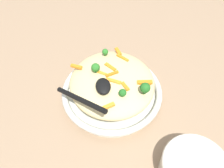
% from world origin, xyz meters
% --- Properties ---
extents(ground_plane, '(2.40, 2.40, 0.00)m').
position_xyz_m(ground_plane, '(0.00, 0.00, 0.00)').
color(ground_plane, '#9E7F60').
extents(serving_bowl, '(0.30, 0.30, 0.04)m').
position_xyz_m(serving_bowl, '(0.00, 0.00, 0.02)').
color(serving_bowl, silver).
rests_on(serving_bowl, ground_plane).
extents(pasta_mound, '(0.26, 0.25, 0.07)m').
position_xyz_m(pasta_mound, '(0.00, 0.00, 0.07)').
color(pasta_mound, '#DBC689').
rests_on(pasta_mound, serving_bowl).
extents(carrot_piece_0, '(0.03, 0.02, 0.01)m').
position_xyz_m(carrot_piece_0, '(0.10, -0.03, 0.10)').
color(carrot_piece_0, orange).
rests_on(carrot_piece_0, pasta_mound).
extents(carrot_piece_1, '(0.02, 0.04, 0.01)m').
position_xyz_m(carrot_piece_1, '(-0.00, 0.00, 0.11)').
color(carrot_piece_1, orange).
rests_on(carrot_piece_1, pasta_mound).
extents(carrot_piece_2, '(0.02, 0.03, 0.01)m').
position_xyz_m(carrot_piece_2, '(-0.04, 0.02, 0.10)').
color(carrot_piece_2, orange).
rests_on(carrot_piece_2, pasta_mound).
extents(carrot_piece_3, '(0.02, 0.03, 0.01)m').
position_xyz_m(carrot_piece_3, '(-0.10, 0.02, 0.10)').
color(carrot_piece_3, orange).
rests_on(carrot_piece_3, pasta_mound).
extents(carrot_piece_4, '(0.04, 0.03, 0.01)m').
position_xyz_m(carrot_piece_4, '(0.07, -0.04, 0.10)').
color(carrot_piece_4, orange).
rests_on(carrot_piece_4, pasta_mound).
extents(carrot_piece_5, '(0.03, 0.04, 0.01)m').
position_xyz_m(carrot_piece_5, '(-0.02, -0.00, 0.10)').
color(carrot_piece_5, orange).
rests_on(carrot_piece_5, pasta_mound).
extents(carrot_piece_6, '(0.03, 0.04, 0.01)m').
position_xyz_m(carrot_piece_6, '(0.01, 0.02, 0.10)').
color(carrot_piece_6, orange).
rests_on(carrot_piece_6, pasta_mound).
extents(carrot_piece_7, '(0.02, 0.03, 0.01)m').
position_xyz_m(carrot_piece_7, '(0.05, 0.10, 0.10)').
color(carrot_piece_7, orange).
rests_on(carrot_piece_7, pasta_mound).
extents(carrot_piece_8, '(0.04, 0.03, 0.01)m').
position_xyz_m(carrot_piece_8, '(0.03, 0.00, 0.10)').
color(carrot_piece_8, orange).
rests_on(carrot_piece_8, pasta_mound).
extents(carrot_piece_9, '(0.02, 0.04, 0.01)m').
position_xyz_m(carrot_piece_9, '(-0.04, -0.08, 0.10)').
color(carrot_piece_9, orange).
rests_on(carrot_piece_9, pasta_mound).
extents(carrot_piece_10, '(0.03, 0.02, 0.01)m').
position_xyz_m(carrot_piece_10, '(-0.05, -0.03, 0.10)').
color(carrot_piece_10, orange).
rests_on(carrot_piece_10, pasta_mound).
extents(broccoli_floret_0, '(0.02, 0.02, 0.02)m').
position_xyz_m(broccoli_floret_0, '(0.09, 0.01, 0.11)').
color(broccoli_floret_0, '#296820').
rests_on(broccoli_floret_0, pasta_mound).
extents(broccoli_floret_1, '(0.02, 0.02, 0.03)m').
position_xyz_m(broccoli_floret_1, '(0.02, 0.04, 0.12)').
color(broccoli_floret_1, '#296820').
rests_on(broccoli_floret_1, pasta_mound).
extents(broccoli_floret_2, '(0.02, 0.02, 0.02)m').
position_xyz_m(broccoli_floret_2, '(-0.07, -0.02, 0.11)').
color(broccoli_floret_2, '#205B1C').
rests_on(broccoli_floret_2, pasta_mound).
extents(broccoli_floret_3, '(0.03, 0.03, 0.03)m').
position_xyz_m(broccoli_floret_3, '(-0.07, -0.08, 0.12)').
color(broccoli_floret_3, '#205B1C').
rests_on(broccoli_floret_3, pasta_mound).
extents(serving_spoon, '(0.15, 0.14, 0.07)m').
position_xyz_m(serving_spoon, '(-0.06, 0.05, 0.12)').
color(serving_spoon, black).
rests_on(serving_spoon, pasta_mound).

